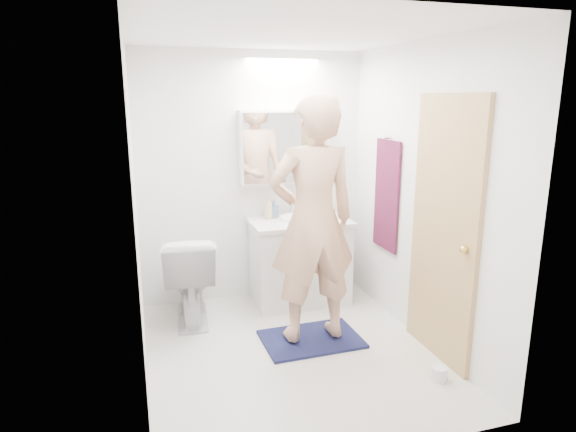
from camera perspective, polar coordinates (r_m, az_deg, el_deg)
name	(u,v)px	position (r m, az deg, el deg)	size (l,w,h in m)	color
floor	(291,352)	(4.08, 0.37, -15.35)	(2.50, 2.50, 0.00)	silver
ceiling	(292,32)	(3.60, 0.44, 20.38)	(2.50, 2.50, 0.00)	white
wall_back	(253,178)	(4.84, -4.06, 4.35)	(2.50, 2.50, 0.00)	white
wall_front	(366,255)	(2.53, 8.95, -4.41)	(2.50, 2.50, 0.00)	white
wall_left	(136,214)	(3.49, -17.07, 0.17)	(2.50, 2.50, 0.00)	white
wall_right	(422,196)	(4.11, 15.19, 2.26)	(2.50, 2.50, 0.00)	white
vanity_cabinet	(300,263)	(4.87, 1.34, -5.39)	(0.90, 0.55, 0.78)	silver
countertop	(300,222)	(4.76, 1.36, -0.71)	(0.95, 0.58, 0.04)	silver
sink_basin	(299,218)	(4.78, 1.25, -0.22)	(0.36, 0.36, 0.03)	white
faucet	(293,207)	(4.94, 0.56, 1.02)	(0.02, 0.02, 0.16)	silver
medicine_cabinet	(285,147)	(4.81, -0.39, 7.92)	(0.88, 0.14, 0.70)	white
mirror_panel	(287,148)	(4.73, -0.13, 7.83)	(0.84, 0.01, 0.66)	silver
toilet	(190,277)	(4.55, -11.21, -6.85)	(0.45, 0.79, 0.81)	white
bath_rug	(311,339)	(4.25, 2.68, -13.94)	(0.80, 0.55, 0.02)	#141D3F
person	(313,221)	(3.89, 2.85, -0.53)	(0.71, 0.47, 1.96)	tan
door	(444,231)	(3.86, 17.49, -1.67)	(0.04, 0.80, 2.00)	tan
door_knob	(464,250)	(3.62, 19.57, -3.66)	(0.06, 0.06, 0.06)	gold
towel	(386,195)	(4.59, 11.25, 2.34)	(0.02, 0.42, 1.00)	black
towel_hook	(388,138)	(4.51, 11.41, 8.82)	(0.02, 0.02, 0.07)	silver
soap_bottle_a	(269,208)	(4.79, -2.25, 0.98)	(0.08, 0.08, 0.22)	tan
soap_bottle_b	(273,209)	(4.84, -1.68, 0.81)	(0.08, 0.08, 0.17)	#5073AC
toothbrush_cup	(312,210)	(4.94, 2.74, 0.66)	(0.11, 0.11, 0.10)	#3855A8
toilet_paper_roll	(439,374)	(3.86, 16.99, -16.95)	(0.11, 0.11, 0.10)	silver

